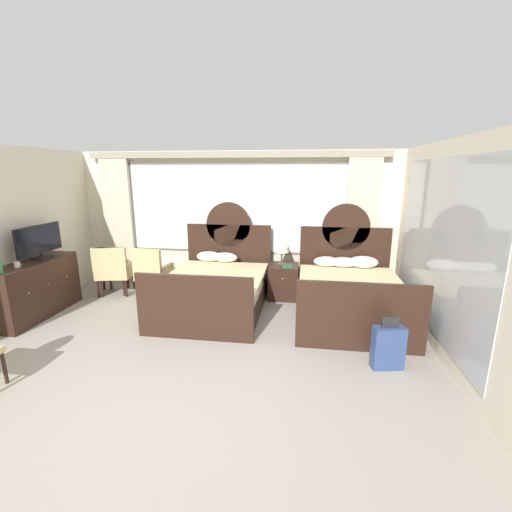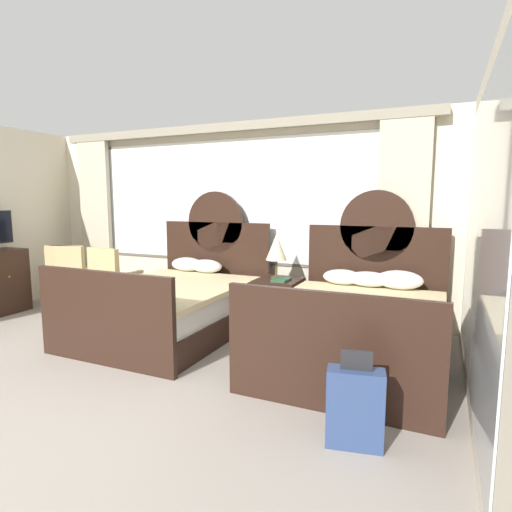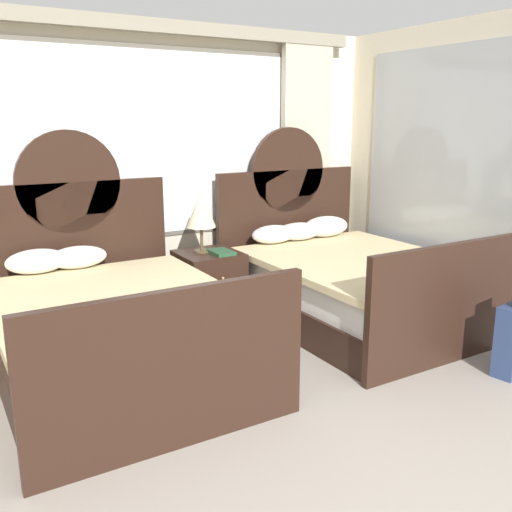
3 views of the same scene
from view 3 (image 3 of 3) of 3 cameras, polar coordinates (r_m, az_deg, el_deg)
The scene contains 6 objects.
wall_back_window at distance 5.23m, azimuth -18.06°, elevation 8.77°, with size 6.28×0.22×2.70m.
bed_near_window at distance 4.26m, azimuth -14.38°, elevation -6.91°, with size 1.66×2.27×1.74m.
bed_near_mirror at distance 5.30m, azimuth 9.42°, elevation -2.49°, with size 1.66×2.27×1.74m.
nightstand_between_beds at distance 5.26m, azimuth -4.77°, elevation -2.98°, with size 0.54×0.56×0.63m.
table_lamp_on_nightstand at distance 5.11m, azimuth -5.61°, elevation 4.68°, with size 0.27×0.27×0.57m.
book_on_nightstand at distance 5.11m, azimuth -3.55°, elevation 0.40°, with size 0.18×0.26×0.03m.
Camera 3 is at (-1.17, -1.17, 1.83)m, focal length 39.43 mm.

